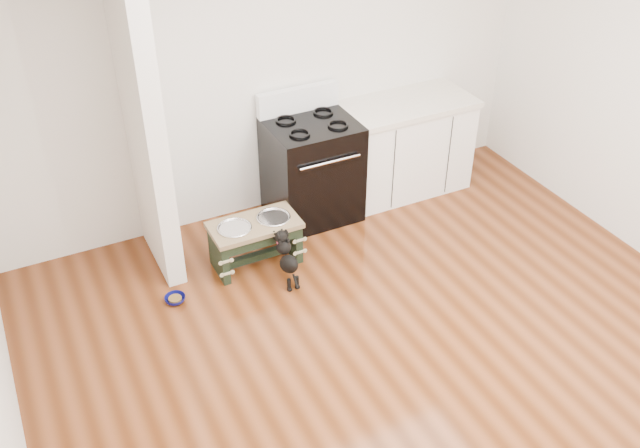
# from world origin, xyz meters

# --- Properties ---
(ground) EXTENTS (5.00, 5.00, 0.00)m
(ground) POSITION_xyz_m (0.00, 0.00, 0.00)
(ground) COLOR #4E240E
(ground) RESTS_ON ground
(room_shell) EXTENTS (5.00, 5.00, 5.00)m
(room_shell) POSITION_xyz_m (0.00, 0.00, 1.62)
(room_shell) COLOR silver
(room_shell) RESTS_ON ground
(partition_wall) EXTENTS (0.15, 0.80, 2.70)m
(partition_wall) POSITION_xyz_m (-1.18, 2.10, 1.35)
(partition_wall) COLOR silver
(partition_wall) RESTS_ON ground
(oven_range) EXTENTS (0.76, 0.69, 1.14)m
(oven_range) POSITION_xyz_m (0.25, 2.16, 0.48)
(oven_range) COLOR black
(oven_range) RESTS_ON ground
(cabinet_run) EXTENTS (1.24, 0.64, 0.91)m
(cabinet_run) POSITION_xyz_m (1.23, 2.18, 0.45)
(cabinet_run) COLOR white
(cabinet_run) RESTS_ON ground
(dog_feeder) EXTENTS (0.73, 0.39, 0.42)m
(dog_feeder) POSITION_xyz_m (-0.50, 1.69, 0.29)
(dog_feeder) COLOR black
(dog_feeder) RESTS_ON ground
(puppy) EXTENTS (0.13, 0.38, 0.45)m
(puppy) POSITION_xyz_m (-0.37, 1.35, 0.24)
(puppy) COLOR black
(puppy) RESTS_ON ground
(floor_bowl) EXTENTS (0.17, 0.17, 0.05)m
(floor_bowl) POSITION_xyz_m (-1.26, 1.51, 0.03)
(floor_bowl) COLOR #0B0D52
(floor_bowl) RESTS_ON ground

